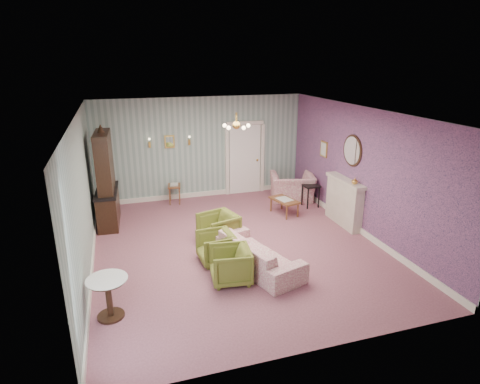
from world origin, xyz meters
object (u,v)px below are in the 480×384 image
object	(u,v)px
olive_chair_b	(216,246)
fireplace	(344,202)
wingback_chair	(292,183)
coffee_table	(284,207)
side_table_black	(310,196)
dresser	(105,177)
olive_chair_c	(218,227)
olive_chair_a	(230,263)
sofa_chintz	(258,248)
pedestal_table	(109,298)

from	to	relation	value
olive_chair_b	fireplace	bearing A→B (deg)	101.62
wingback_chair	olive_chair_b	bearing A→B (deg)	59.96
coffee_table	side_table_black	bearing A→B (deg)	18.80
coffee_table	dresser	bearing A→B (deg)	170.81
olive_chair_c	side_table_black	size ratio (longest dim) A/B	1.22
dresser	fireplace	world-z (taller)	dresser
wingback_chair	fireplace	xyz separation A→B (m)	(0.47, -1.99, 0.06)
olive_chair_c	wingback_chair	distance (m)	3.48
olive_chair_a	sofa_chintz	bearing A→B (deg)	125.37
olive_chair_c	coffee_table	distance (m)	2.41
olive_chair_b	dresser	size ratio (longest dim) A/B	0.29
wingback_chair	olive_chair_a	bearing A→B (deg)	67.62
side_table_black	dresser	bearing A→B (deg)	175.68
fireplace	pedestal_table	xyz separation A→B (m)	(-5.51, -2.23, -0.23)
olive_chair_b	side_table_black	xyz separation A→B (m)	(3.25, 2.29, -0.03)
olive_chair_c	coffee_table	world-z (taller)	olive_chair_c
sofa_chintz	dresser	world-z (taller)	dresser
coffee_table	side_table_black	world-z (taller)	side_table_black
olive_chair_b	olive_chair_c	xyz separation A→B (m)	(0.26, 0.79, 0.04)
olive_chair_c	coffee_table	bearing A→B (deg)	103.94
wingback_chair	pedestal_table	xyz separation A→B (m)	(-5.04, -4.22, -0.17)
dresser	fireplace	size ratio (longest dim) A/B	1.73
dresser	coffee_table	bearing A→B (deg)	-5.92
sofa_chintz	dresser	bearing A→B (deg)	24.26
wingback_chair	coffee_table	world-z (taller)	wingback_chair
olive_chair_c	dresser	world-z (taller)	dresser
olive_chair_a	olive_chair_c	xyz separation A→B (m)	(0.18, 1.60, 0.02)
side_table_black	pedestal_table	distance (m)	6.40
olive_chair_c	wingback_chair	size ratio (longest dim) A/B	0.64
fireplace	side_table_black	xyz separation A→B (m)	(-0.21, 1.35, -0.27)
olive_chair_c	coffee_table	xyz separation A→B (m)	(2.09, 1.20, -0.18)
olive_chair_a	coffee_table	bearing A→B (deg)	148.03
olive_chair_c	sofa_chintz	distance (m)	1.33
sofa_chintz	pedestal_table	xyz separation A→B (m)	(-2.77, -0.82, -0.06)
olive_chair_b	wingback_chair	size ratio (longest dim) A/B	0.58
wingback_chair	fireplace	size ratio (longest dim) A/B	0.85
sofa_chintz	wingback_chair	size ratio (longest dim) A/B	1.74
pedestal_table	wingback_chair	bearing A→B (deg)	39.94
wingback_chair	coffee_table	xyz separation A→B (m)	(-0.65, -0.95, -0.31)
olive_chair_b	wingback_chair	world-z (taller)	wingback_chair
wingback_chair	pedestal_table	distance (m)	6.57
olive_chair_a	side_table_black	size ratio (longest dim) A/B	1.16
olive_chair_b	sofa_chintz	distance (m)	0.86
sofa_chintz	fireplace	bearing A→B (deg)	-79.78
wingback_chair	fireplace	world-z (taller)	fireplace
olive_chair_a	dresser	size ratio (longest dim) A/B	0.30
sofa_chintz	pedestal_table	world-z (taller)	sofa_chintz
sofa_chintz	fireplace	world-z (taller)	fireplace
fireplace	coffee_table	world-z (taller)	fireplace
dresser	pedestal_table	size ratio (longest dim) A/B	3.47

